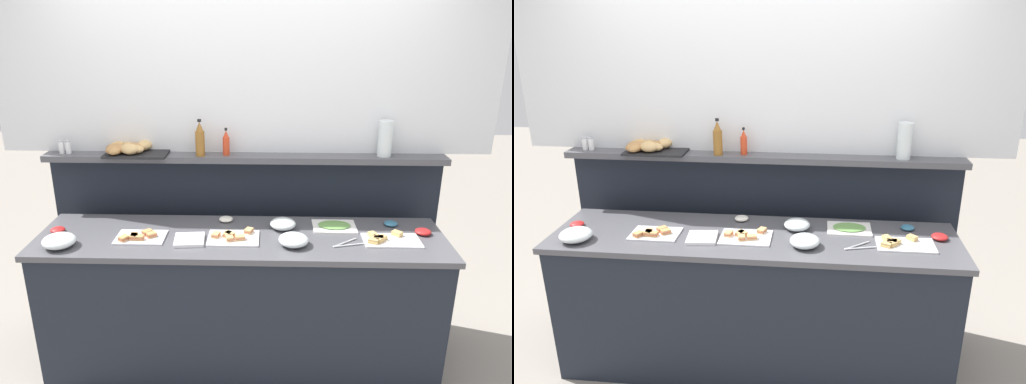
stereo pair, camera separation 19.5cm
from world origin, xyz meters
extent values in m
plane|color=gray|center=(0.00, 0.60, 0.00)|extent=(12.00, 12.00, 0.00)
cube|color=black|center=(0.00, 0.00, 0.44)|extent=(2.38, 0.57, 0.88)
cube|color=#4C4C51|center=(0.00, 0.00, 0.90)|extent=(2.42, 0.61, 0.03)
cube|color=black|center=(0.00, 0.49, 0.63)|extent=(2.60, 0.08, 1.26)
cube|color=#4C4C51|center=(0.00, 0.44, 1.28)|extent=(2.60, 0.22, 0.04)
cube|color=silver|center=(0.00, 0.51, 1.95)|extent=(3.20, 0.08, 1.30)
cube|color=white|center=(-0.04, -0.04, 0.92)|extent=(0.30, 0.21, 0.01)
cube|color=tan|center=(-0.06, -0.08, 0.93)|extent=(0.05, 0.06, 0.01)
cube|color=#B24738|center=(-0.06, -0.08, 0.94)|extent=(0.05, 0.06, 0.01)
cube|color=tan|center=(-0.06, -0.08, 0.95)|extent=(0.05, 0.06, 0.01)
cube|color=tan|center=(-0.14, -0.04, 0.93)|extent=(0.05, 0.06, 0.01)
cube|color=#B24738|center=(-0.14, -0.04, 0.94)|extent=(0.05, 0.06, 0.01)
cube|color=tan|center=(-0.14, -0.04, 0.95)|extent=(0.05, 0.06, 0.01)
cube|color=tan|center=(-0.06, -0.03, 0.93)|extent=(0.07, 0.07, 0.01)
cube|color=#B24738|center=(-0.06, -0.03, 0.94)|extent=(0.07, 0.07, 0.01)
cube|color=tan|center=(-0.06, -0.03, 0.95)|extent=(0.07, 0.07, 0.01)
cube|color=tan|center=(-0.08, -0.03, 0.93)|extent=(0.06, 0.07, 0.01)
cube|color=#B24738|center=(-0.08, -0.03, 0.94)|extent=(0.06, 0.07, 0.01)
cube|color=tan|center=(-0.08, -0.03, 0.95)|extent=(0.06, 0.07, 0.01)
cube|color=tan|center=(0.05, 0.02, 0.93)|extent=(0.06, 0.07, 0.01)
cube|color=#B24738|center=(0.05, 0.02, 0.94)|extent=(0.06, 0.07, 0.01)
cube|color=tan|center=(0.05, 0.02, 0.95)|extent=(0.06, 0.07, 0.01)
cube|color=tan|center=(0.00, -0.07, 0.93)|extent=(0.06, 0.05, 0.01)
cube|color=#B24738|center=(0.00, -0.07, 0.94)|extent=(0.06, 0.05, 0.01)
cube|color=tan|center=(0.00, -0.07, 0.95)|extent=(0.06, 0.05, 0.01)
cube|color=silver|center=(-0.59, -0.05, 0.92)|extent=(0.29, 0.20, 0.01)
cube|color=#B7844C|center=(-0.62, -0.08, 0.93)|extent=(0.04, 0.06, 0.01)
cube|color=#B24738|center=(-0.62, -0.08, 0.94)|extent=(0.04, 0.06, 0.01)
cube|color=#B7844C|center=(-0.62, -0.08, 0.95)|extent=(0.04, 0.06, 0.01)
cube|color=#B7844C|center=(-0.62, -0.07, 0.93)|extent=(0.05, 0.06, 0.01)
cube|color=#B24738|center=(-0.62, -0.07, 0.94)|extent=(0.05, 0.06, 0.01)
cube|color=#B7844C|center=(-0.62, -0.07, 0.95)|extent=(0.05, 0.06, 0.01)
cube|color=#B7844C|center=(-0.52, -0.05, 0.93)|extent=(0.07, 0.07, 0.01)
cube|color=#B24738|center=(-0.52, -0.05, 0.94)|extent=(0.07, 0.07, 0.01)
cube|color=#B7844C|center=(-0.52, -0.05, 0.95)|extent=(0.07, 0.07, 0.01)
cube|color=#B7844C|center=(-0.58, -0.09, 0.93)|extent=(0.06, 0.04, 0.01)
cube|color=#B24738|center=(-0.58, -0.09, 0.94)|extent=(0.06, 0.04, 0.01)
cube|color=#B7844C|center=(-0.58, -0.09, 0.95)|extent=(0.06, 0.04, 0.01)
cube|color=#B7844C|center=(-0.67, -0.10, 0.93)|extent=(0.06, 0.07, 0.01)
cube|color=#B24738|center=(-0.67, -0.10, 0.94)|extent=(0.06, 0.07, 0.01)
cube|color=#B7844C|center=(-0.67, -0.10, 0.95)|extent=(0.06, 0.07, 0.01)
cube|color=#B7844C|center=(-0.55, -0.02, 0.93)|extent=(0.07, 0.07, 0.01)
cube|color=#B24738|center=(-0.55, -0.02, 0.94)|extent=(0.07, 0.07, 0.01)
cube|color=#B7844C|center=(-0.55, -0.02, 0.95)|extent=(0.07, 0.07, 0.01)
cube|color=white|center=(0.88, -0.05, 0.92)|extent=(0.33, 0.18, 0.01)
cube|color=tan|center=(0.82, -0.05, 0.93)|extent=(0.07, 0.07, 0.01)
cube|color=#E5C666|center=(0.82, -0.05, 0.94)|extent=(0.07, 0.07, 0.01)
cube|color=tan|center=(0.82, -0.05, 0.95)|extent=(0.07, 0.07, 0.01)
cube|color=tan|center=(0.78, -0.01, 0.93)|extent=(0.06, 0.07, 0.01)
cube|color=#E5C666|center=(0.78, -0.01, 0.94)|extent=(0.06, 0.07, 0.01)
cube|color=tan|center=(0.78, -0.01, 0.95)|extent=(0.06, 0.07, 0.01)
cube|color=tan|center=(0.76, -0.09, 0.93)|extent=(0.07, 0.06, 0.01)
cube|color=#E5C666|center=(0.76, -0.09, 0.94)|extent=(0.07, 0.06, 0.01)
cube|color=tan|center=(0.76, -0.09, 0.95)|extent=(0.07, 0.06, 0.01)
cube|color=tan|center=(0.92, 0.01, 0.93)|extent=(0.07, 0.07, 0.01)
cube|color=#E5C666|center=(0.92, 0.01, 0.94)|extent=(0.07, 0.07, 0.01)
cube|color=tan|center=(0.92, 0.01, 0.95)|extent=(0.07, 0.07, 0.01)
cube|color=tan|center=(0.79, -0.07, 0.93)|extent=(0.07, 0.07, 0.01)
cube|color=#E5C666|center=(0.79, -0.07, 0.94)|extent=(0.07, 0.07, 0.01)
cube|color=tan|center=(0.79, -0.07, 0.95)|extent=(0.07, 0.07, 0.01)
cube|color=tan|center=(0.80, -0.05, 0.93)|extent=(0.06, 0.05, 0.01)
cube|color=#E5C666|center=(0.80, -0.05, 0.94)|extent=(0.06, 0.05, 0.01)
cube|color=tan|center=(0.80, -0.05, 0.95)|extent=(0.06, 0.05, 0.01)
cube|color=white|center=(0.57, 0.14, 0.92)|extent=(0.27, 0.20, 0.01)
ellipsoid|color=#66994C|center=(0.57, 0.14, 0.93)|extent=(0.20, 0.14, 0.01)
ellipsoid|color=silver|center=(0.25, 0.12, 0.95)|extent=(0.16, 0.16, 0.06)
ellipsoid|color=#599959|center=(0.25, 0.12, 0.94)|extent=(0.12, 0.12, 0.04)
ellipsoid|color=silver|center=(-1.02, -0.18, 0.95)|extent=(0.19, 0.19, 0.07)
ellipsoid|color=#599959|center=(-1.02, -0.18, 0.94)|extent=(0.15, 0.15, 0.04)
ellipsoid|color=silver|center=(0.31, -0.12, 0.95)|extent=(0.17, 0.17, 0.07)
ellipsoid|color=#F28C4C|center=(0.31, -0.12, 0.94)|extent=(0.13, 0.13, 0.04)
ellipsoid|color=red|center=(-1.11, 0.02, 0.93)|extent=(0.09, 0.09, 0.03)
ellipsoid|color=red|center=(1.09, 0.06, 0.93)|extent=(0.09, 0.09, 0.03)
ellipsoid|color=silver|center=(-0.11, 0.21, 0.93)|extent=(0.09, 0.09, 0.03)
ellipsoid|color=teal|center=(0.92, 0.18, 0.93)|extent=(0.08, 0.08, 0.03)
cylinder|color=#B7BABF|center=(0.61, -0.08, 0.92)|extent=(0.15, 0.12, 0.01)
cylinder|color=#B7BABF|center=(0.62, -0.12, 0.92)|extent=(0.18, 0.06, 0.01)
sphere|color=#B7BABF|center=(0.54, -0.14, 0.92)|extent=(0.01, 0.01, 0.01)
cube|color=white|center=(-0.29, -0.08, 0.93)|extent=(0.19, 0.19, 0.02)
cylinder|color=#8E5B23|center=(-0.28, 0.38, 1.38)|extent=(0.06, 0.06, 0.16)
cone|color=#8E5B23|center=(-0.28, 0.38, 1.49)|extent=(0.05, 0.05, 0.06)
cylinder|color=black|center=(-0.28, 0.38, 1.53)|extent=(0.02, 0.02, 0.02)
cylinder|color=red|center=(-0.11, 0.40, 1.36)|extent=(0.04, 0.04, 0.12)
cone|color=red|center=(-0.11, 0.40, 1.44)|extent=(0.04, 0.04, 0.04)
cylinder|color=black|center=(-0.11, 0.40, 1.47)|extent=(0.02, 0.02, 0.02)
cylinder|color=white|center=(-1.19, 0.41, 1.34)|extent=(0.03, 0.03, 0.08)
cylinder|color=#B7BABF|center=(-1.19, 0.41, 1.38)|extent=(0.03, 0.03, 0.01)
cylinder|color=white|center=(-1.14, 0.41, 1.34)|extent=(0.03, 0.03, 0.08)
cylinder|color=#B7BABF|center=(-1.14, 0.41, 1.38)|extent=(0.03, 0.03, 0.01)
cube|color=black|center=(-0.69, 0.41, 1.31)|extent=(0.40, 0.26, 0.02)
ellipsoid|color=tan|center=(-0.70, 0.37, 1.35)|extent=(0.17, 0.13, 0.06)
ellipsoid|color=tan|center=(-0.83, 0.45, 1.34)|extent=(0.15, 0.17, 0.05)
ellipsoid|color=tan|center=(-0.72, 0.34, 1.35)|extent=(0.14, 0.13, 0.07)
ellipsoid|color=#AD7A47|center=(-0.71, 0.38, 1.35)|extent=(0.15, 0.15, 0.06)
ellipsoid|color=#AD7A47|center=(-0.82, 0.40, 1.34)|extent=(0.13, 0.08, 0.05)
ellipsoid|color=#B7844C|center=(-0.81, 0.34, 1.35)|extent=(0.10, 0.16, 0.06)
ellipsoid|color=#AD7A47|center=(-0.81, 0.34, 1.35)|extent=(0.16, 0.17, 0.06)
ellipsoid|color=tan|center=(-0.65, 0.45, 1.35)|extent=(0.10, 0.14, 0.06)
ellipsoid|color=tan|center=(-0.74, 0.40, 1.35)|extent=(0.15, 0.16, 0.06)
cylinder|color=silver|center=(0.90, 0.41, 1.42)|extent=(0.09, 0.09, 0.23)
camera|label=1|loc=(0.17, -2.62, 2.15)|focal=34.16mm
camera|label=2|loc=(0.37, -2.61, 2.15)|focal=34.16mm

